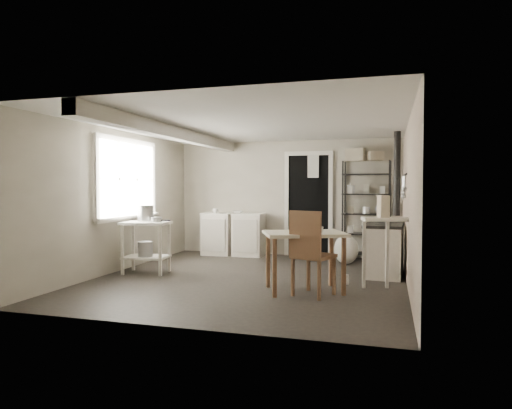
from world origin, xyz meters
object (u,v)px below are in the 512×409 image
(chair, at_px, (314,257))
(flour_sack, at_px, (346,250))
(stockpot, at_px, (145,214))
(work_table, at_px, (304,262))
(base_cabinets, at_px, (233,232))
(prep_table, at_px, (146,248))
(stove, at_px, (384,247))
(shelf_rack, at_px, (366,210))

(chair, relative_size, flour_sack, 2.09)
(stockpot, distance_m, flour_sack, 3.55)
(work_table, relative_size, chair, 0.95)
(stockpot, height_order, work_table, stockpot)
(base_cabinets, bearing_deg, stockpot, -111.79)
(prep_table, relative_size, work_table, 0.80)
(stove, relative_size, work_table, 0.99)
(prep_table, distance_m, work_table, 2.70)
(base_cabinets, bearing_deg, prep_table, -109.38)
(stockpot, height_order, shelf_rack, shelf_rack)
(stove, bearing_deg, shelf_rack, 107.06)
(base_cabinets, xyz_separation_m, work_table, (1.95, -2.79, -0.08))
(prep_table, xyz_separation_m, base_cabinets, (0.70, 2.23, 0.06))
(prep_table, xyz_separation_m, shelf_rack, (3.30, 2.34, 0.55))
(stockpot, relative_size, stove, 0.27)
(base_cabinets, height_order, shelf_rack, shelf_rack)
(stockpot, bearing_deg, base_cabinets, 70.26)
(chair, bearing_deg, stockpot, -175.25)
(stove, bearing_deg, base_cabinets, 159.45)
(shelf_rack, bearing_deg, work_table, -99.64)
(base_cabinets, bearing_deg, work_table, -57.07)
(stockpot, xyz_separation_m, work_table, (2.71, -0.66, -0.56))
(stockpot, height_order, flour_sack, stockpot)
(prep_table, relative_size, stove, 0.81)
(stove, bearing_deg, stockpot, -164.06)
(stove, height_order, work_table, stove)
(base_cabinets, relative_size, stove, 1.27)
(shelf_rack, xyz_separation_m, chair, (-0.50, -3.10, -0.46))
(work_table, distance_m, chair, 0.27)
(stove, distance_m, work_table, 1.76)
(prep_table, distance_m, stove, 3.75)
(stockpot, relative_size, work_table, 0.27)
(chair, bearing_deg, flour_sack, 107.20)
(prep_table, relative_size, base_cabinets, 0.64)
(prep_table, bearing_deg, stockpot, 123.51)
(shelf_rack, relative_size, flour_sack, 3.61)
(stockpot, distance_m, shelf_rack, 4.05)
(stove, bearing_deg, work_table, -120.55)
(flour_sack, bearing_deg, work_table, -98.27)
(stove, xyz_separation_m, flour_sack, (-0.66, 0.88, -0.20))
(stockpot, distance_m, base_cabinets, 2.31)
(shelf_rack, height_order, flour_sack, shelf_rack)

